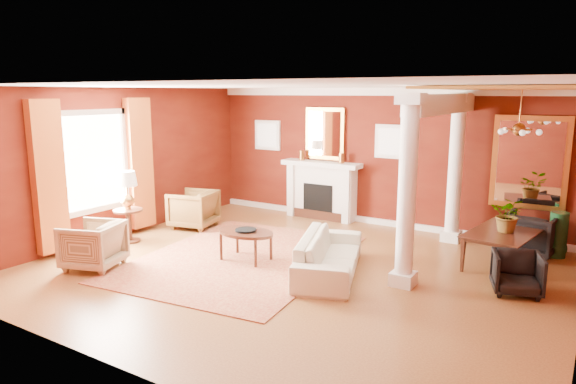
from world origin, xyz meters
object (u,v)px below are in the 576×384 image
Objects in this scene: sofa at (329,248)px; coffee_table at (246,234)px; armchair_stripe at (93,243)px; side_table at (127,196)px; armchair_leopard at (193,207)px; dining_table at (506,238)px.

sofa reaches higher than coffee_table.
side_table is (-0.67, 1.32, 0.48)m from armchair_stripe.
armchair_leopard is 0.85× the size of coffee_table.
dining_table is (3.77, 2.05, -0.00)m from coffee_table.
armchair_leopard is 2.79m from armchair_stripe.
side_table is at bearing 76.98° from sofa.
side_table is (-4.04, -0.45, 0.48)m from sofa.
side_table reaches higher than coffee_table.
armchair_leopard reaches higher than armchair_stripe.
armchair_stripe is 6.72m from dining_table.
coffee_table is (-1.49, -0.17, 0.05)m from sofa.
sofa is 2.95m from dining_table.
dining_table is (5.64, 3.65, 0.04)m from armchair_stripe.
armchair_leopard is 6.07m from dining_table.
dining_table reaches higher than sofa.
sofa is 4.10m from side_table.
side_table is at bearing -24.67° from armchair_leopard.
sofa is at bearing 6.32° from side_table.
armchair_stripe is 1.56m from side_table.
armchair_stripe is 0.50× the size of dining_table.
side_table reaches higher than sofa.
coffee_table is 2.60m from side_table.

